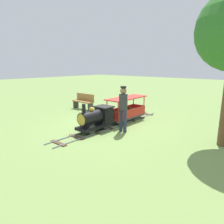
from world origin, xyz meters
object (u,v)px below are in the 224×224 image
at_px(locomotive, 96,118).
at_px(park_bench, 84,101).
at_px(conductor_person, 123,105).
at_px(passenger_car, 126,111).

distance_m(locomotive, park_bench, 3.85).
bearing_deg(park_bench, conductor_person, 157.56).
distance_m(locomotive, conductor_person, 1.06).
bearing_deg(park_bench, passenger_car, 172.72).
bearing_deg(park_bench, locomotive, 145.51).
height_order(locomotive, passenger_car, locomotive).
bearing_deg(conductor_person, passenger_car, -57.78).
relative_size(locomotive, park_bench, 1.10).
height_order(passenger_car, conductor_person, conductor_person).
bearing_deg(conductor_person, locomotive, 35.54).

